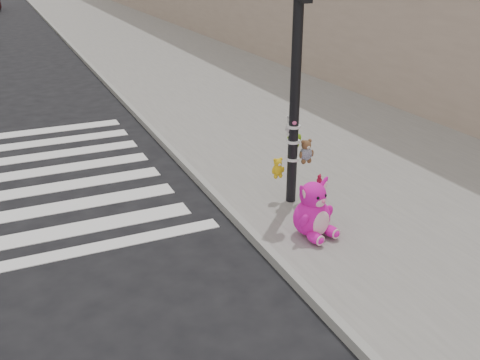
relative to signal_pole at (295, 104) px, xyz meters
name	(u,v)px	position (x,y,z in m)	size (l,w,h in m)	color
ground	(176,306)	(-2.62, -1.81, -1.80)	(120.00, 120.00, 0.00)	black
sidewalk_near	(230,87)	(2.38, 8.19, -1.73)	(7.00, 80.00, 0.14)	slate
curb_edge	(121,98)	(-1.07, 8.19, -1.73)	(0.12, 80.00, 0.15)	gray
signal_pole	(295,104)	(0.00, 0.00, 0.00)	(0.68, 0.49, 4.00)	black
pink_bunny	(313,213)	(-0.31, -1.18, -1.30)	(0.67, 0.75, 0.89)	#E613AC
red_teddy	(319,179)	(0.78, 0.37, -1.56)	(0.13, 0.09, 0.19)	#A31031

